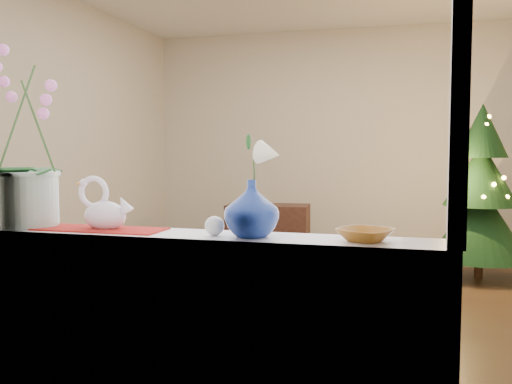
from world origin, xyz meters
TOP-DOWN VIEW (x-y plane):
  - ground at (0.00, 0.00)m, footprint 5.00×5.00m
  - wall_back at (0.00, 2.50)m, footprint 4.50×0.10m
  - wall_front at (0.00, -2.50)m, footprint 4.50×0.10m
  - wall_left at (-2.25, 0.00)m, footprint 0.10×5.00m
  - window_apron at (0.00, -2.46)m, footprint 2.20×0.08m
  - windowsill at (0.00, -2.37)m, footprint 2.20×0.26m
  - window_frame at (0.00, -2.47)m, footprint 2.22×0.06m
  - runner at (-0.38, -2.37)m, footprint 0.70×0.20m
  - orchid_pot at (-0.64, -2.37)m, footprint 0.34×0.34m
  - swan at (-0.28, -2.36)m, footprint 0.26×0.16m
  - blue_vase at (0.35, -2.39)m, footprint 0.30×0.30m
  - lily at (0.35, -2.39)m, footprint 0.14×0.08m
  - paperweight at (0.21, -2.39)m, footprint 0.09×0.09m
  - amber_dish at (0.78, -2.38)m, footprint 0.21×0.21m
  - xmas_tree at (1.56, 1.44)m, footprint 1.08×1.08m
  - side_table at (-0.59, 1.53)m, footprint 0.91×0.51m

SIDE VIEW (x-z plane):
  - ground at x=0.00m, z-range 0.00..0.00m
  - side_table at x=-0.59m, z-range 0.00..0.66m
  - window_apron at x=0.00m, z-range 0.00..0.88m
  - xmas_tree at x=1.56m, z-range 0.00..1.70m
  - windowsill at x=0.00m, z-range 0.88..0.92m
  - runner at x=-0.38m, z-range 0.92..0.93m
  - amber_dish at x=0.78m, z-range 0.92..0.96m
  - paperweight at x=0.21m, z-range 0.92..1.00m
  - swan at x=-0.28m, z-range 0.92..1.13m
  - blue_vase at x=0.35m, z-range 0.92..1.17m
  - lily at x=0.35m, z-range 1.17..1.36m
  - orchid_pot at x=-0.64m, z-range 0.92..1.70m
  - wall_back at x=0.00m, z-range 0.00..2.70m
  - wall_front at x=0.00m, z-range 0.00..2.70m
  - wall_left at x=-2.25m, z-range 0.00..2.70m
  - window_frame at x=0.00m, z-range 0.90..2.50m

